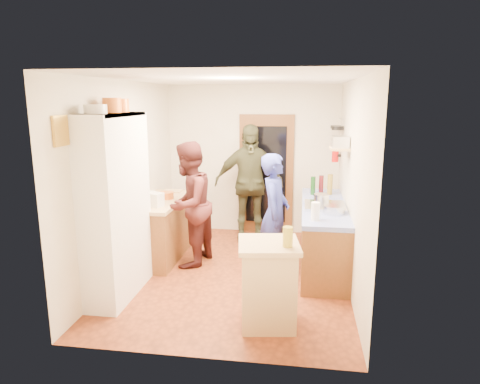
% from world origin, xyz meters
% --- Properties ---
extents(floor, '(3.00, 4.00, 0.02)m').
position_xyz_m(floor, '(0.00, 0.00, -0.01)').
color(floor, brown).
rests_on(floor, ground).
extents(ceiling, '(3.00, 4.00, 0.02)m').
position_xyz_m(ceiling, '(0.00, 0.00, 2.61)').
color(ceiling, silver).
rests_on(ceiling, ground).
extents(wall_back, '(3.00, 0.02, 2.60)m').
position_xyz_m(wall_back, '(0.00, 2.01, 1.30)').
color(wall_back, beige).
rests_on(wall_back, ground).
extents(wall_front, '(3.00, 0.02, 2.60)m').
position_xyz_m(wall_front, '(0.00, -2.01, 1.30)').
color(wall_front, beige).
rests_on(wall_front, ground).
extents(wall_left, '(0.02, 4.00, 2.60)m').
position_xyz_m(wall_left, '(-1.51, 0.00, 1.30)').
color(wall_left, beige).
rests_on(wall_left, ground).
extents(wall_right, '(0.02, 4.00, 2.60)m').
position_xyz_m(wall_right, '(1.51, 0.00, 1.30)').
color(wall_right, beige).
rests_on(wall_right, ground).
extents(door_frame, '(0.95, 0.06, 2.10)m').
position_xyz_m(door_frame, '(0.25, 1.97, 1.05)').
color(door_frame, brown).
rests_on(door_frame, ground).
extents(door_glass, '(0.70, 0.02, 1.70)m').
position_xyz_m(door_glass, '(0.25, 1.94, 1.05)').
color(door_glass, black).
rests_on(door_glass, door_frame).
extents(hutch_body, '(0.40, 1.20, 2.20)m').
position_xyz_m(hutch_body, '(-1.30, -0.80, 1.10)').
color(hutch_body, white).
rests_on(hutch_body, ground).
extents(hutch_top_shelf, '(0.40, 1.14, 0.04)m').
position_xyz_m(hutch_top_shelf, '(-1.30, -0.80, 2.18)').
color(hutch_top_shelf, white).
rests_on(hutch_top_shelf, hutch_body).
extents(plate_stack, '(0.24, 0.24, 0.10)m').
position_xyz_m(plate_stack, '(-1.30, -1.15, 2.25)').
color(plate_stack, white).
rests_on(plate_stack, hutch_top_shelf).
extents(orange_pot_a, '(0.21, 0.21, 0.17)m').
position_xyz_m(orange_pot_a, '(-1.30, -0.75, 2.28)').
color(orange_pot_a, orange).
rests_on(orange_pot_a, hutch_top_shelf).
extents(orange_pot_b, '(0.18, 0.18, 0.16)m').
position_xyz_m(orange_pot_b, '(-1.30, -0.49, 2.28)').
color(orange_pot_b, orange).
rests_on(orange_pot_b, hutch_top_shelf).
extents(left_counter_base, '(0.60, 1.40, 0.85)m').
position_xyz_m(left_counter_base, '(-1.20, 0.45, 0.42)').
color(left_counter_base, brown).
rests_on(left_counter_base, ground).
extents(left_counter_top, '(0.64, 1.44, 0.05)m').
position_xyz_m(left_counter_top, '(-1.20, 0.45, 0.88)').
color(left_counter_top, tan).
rests_on(left_counter_top, left_counter_base).
extents(toaster, '(0.29, 0.23, 0.19)m').
position_xyz_m(toaster, '(-1.15, 0.06, 1.00)').
color(toaster, white).
rests_on(toaster, left_counter_top).
extents(kettle, '(0.18, 0.18, 0.17)m').
position_xyz_m(kettle, '(-1.25, 0.23, 0.98)').
color(kettle, white).
rests_on(kettle, left_counter_top).
extents(orange_bowl, '(0.27, 0.27, 0.10)m').
position_xyz_m(orange_bowl, '(-1.12, 0.53, 0.95)').
color(orange_bowl, orange).
rests_on(orange_bowl, left_counter_top).
extents(chopping_board, '(0.31, 0.23, 0.02)m').
position_xyz_m(chopping_board, '(-1.18, 1.01, 0.91)').
color(chopping_board, tan).
rests_on(chopping_board, left_counter_top).
extents(right_counter_base, '(0.60, 2.20, 0.84)m').
position_xyz_m(right_counter_base, '(1.20, 0.50, 0.42)').
color(right_counter_base, brown).
rests_on(right_counter_base, ground).
extents(right_counter_top, '(0.62, 2.22, 0.06)m').
position_xyz_m(right_counter_top, '(1.20, 0.50, 0.87)').
color(right_counter_top, '#0B28C4').
rests_on(right_counter_top, right_counter_base).
extents(hob, '(0.55, 0.58, 0.04)m').
position_xyz_m(hob, '(1.20, 0.34, 0.92)').
color(hob, silver).
rests_on(hob, right_counter_top).
extents(pot_on_hob, '(0.21, 0.21, 0.13)m').
position_xyz_m(pot_on_hob, '(1.15, 0.38, 1.01)').
color(pot_on_hob, silver).
rests_on(pot_on_hob, hob).
extents(bottle_a, '(0.08, 0.08, 0.29)m').
position_xyz_m(bottle_a, '(1.05, 1.13, 1.04)').
color(bottle_a, '#143F14').
rests_on(bottle_a, right_counter_top).
extents(bottle_b, '(0.09, 0.09, 0.28)m').
position_xyz_m(bottle_b, '(1.18, 1.26, 1.04)').
color(bottle_b, '#591419').
rests_on(bottle_b, right_counter_top).
extents(bottle_c, '(0.09, 0.09, 0.32)m').
position_xyz_m(bottle_c, '(1.31, 1.17, 1.06)').
color(bottle_c, olive).
rests_on(bottle_c, right_counter_top).
extents(paper_towel, '(0.13, 0.13, 0.23)m').
position_xyz_m(paper_towel, '(1.05, -0.33, 1.01)').
color(paper_towel, white).
rests_on(paper_towel, right_counter_top).
extents(mixing_bowl, '(0.28, 0.28, 0.11)m').
position_xyz_m(mixing_bowl, '(1.30, 0.03, 0.95)').
color(mixing_bowl, silver).
rests_on(mixing_bowl, right_counter_top).
extents(island_base, '(0.62, 0.62, 0.86)m').
position_xyz_m(island_base, '(0.56, -1.28, 0.43)').
color(island_base, tan).
rests_on(island_base, ground).
extents(island_top, '(0.70, 0.70, 0.05)m').
position_xyz_m(island_top, '(0.56, -1.28, 0.89)').
color(island_top, tan).
rests_on(island_top, island_base).
extents(cutting_board, '(0.39, 0.33, 0.02)m').
position_xyz_m(cutting_board, '(0.50, -1.24, 0.90)').
color(cutting_board, white).
rests_on(cutting_board, island_top).
extents(oil_jar, '(0.12, 0.12, 0.20)m').
position_xyz_m(oil_jar, '(0.75, -1.37, 1.01)').
color(oil_jar, '#AD9E2D').
rests_on(oil_jar, island_top).
extents(pan_rail, '(0.02, 0.65, 0.02)m').
position_xyz_m(pan_rail, '(1.46, 1.52, 2.05)').
color(pan_rail, silver).
rests_on(pan_rail, wall_right).
extents(pan_hang_a, '(0.18, 0.18, 0.05)m').
position_xyz_m(pan_hang_a, '(1.40, 1.35, 1.92)').
color(pan_hang_a, black).
rests_on(pan_hang_a, pan_rail).
extents(pan_hang_b, '(0.16, 0.16, 0.05)m').
position_xyz_m(pan_hang_b, '(1.40, 1.55, 1.90)').
color(pan_hang_b, black).
rests_on(pan_hang_b, pan_rail).
extents(pan_hang_c, '(0.17, 0.17, 0.05)m').
position_xyz_m(pan_hang_c, '(1.40, 1.75, 1.91)').
color(pan_hang_c, black).
rests_on(pan_hang_c, pan_rail).
extents(wall_shelf, '(0.26, 0.42, 0.03)m').
position_xyz_m(wall_shelf, '(1.37, 0.45, 1.70)').
color(wall_shelf, tan).
rests_on(wall_shelf, wall_right).
extents(radio, '(0.23, 0.30, 0.15)m').
position_xyz_m(radio, '(1.37, 0.45, 1.79)').
color(radio, silver).
rests_on(radio, wall_shelf).
extents(ext_bracket, '(0.06, 0.10, 0.04)m').
position_xyz_m(ext_bracket, '(1.47, 1.70, 1.45)').
color(ext_bracket, black).
rests_on(ext_bracket, wall_right).
extents(fire_extinguisher, '(0.11, 0.11, 0.32)m').
position_xyz_m(fire_extinguisher, '(1.41, 1.70, 1.50)').
color(fire_extinguisher, red).
rests_on(fire_extinguisher, wall_right).
extents(picture_frame, '(0.03, 0.25, 0.30)m').
position_xyz_m(picture_frame, '(-1.48, -1.55, 2.05)').
color(picture_frame, gold).
rests_on(picture_frame, wall_left).
extents(person_hob, '(0.44, 0.63, 1.65)m').
position_xyz_m(person_hob, '(0.55, 0.18, 0.82)').
color(person_hob, navy).
rests_on(person_hob, ground).
extents(person_left, '(0.84, 0.99, 1.78)m').
position_xyz_m(person_left, '(-0.66, 0.30, 0.89)').
color(person_left, '#431B19').
rests_on(person_left, ground).
extents(person_back, '(1.22, 0.70, 1.96)m').
position_xyz_m(person_back, '(0.02, 1.50, 0.98)').
color(person_back, '#373822').
rests_on(person_back, ground).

